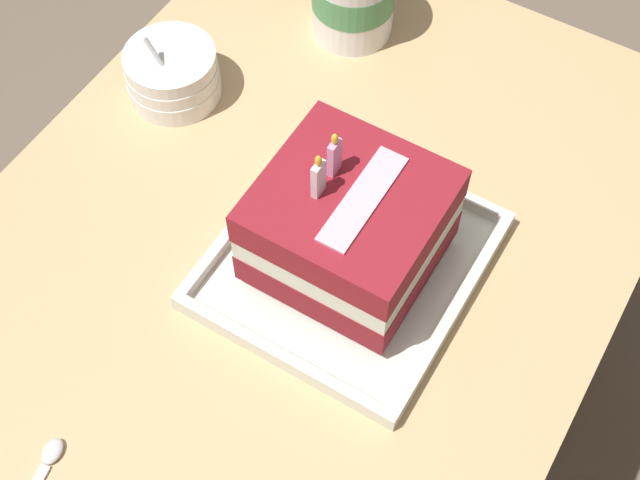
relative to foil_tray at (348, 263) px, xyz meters
name	(u,v)px	position (x,y,z in m)	size (l,w,h in m)	color
ground_plane	(303,453)	(-0.01, 0.07, -0.72)	(8.00, 8.00, 0.00)	#6B5B4C
dining_table	(296,295)	(-0.01, 0.07, -0.13)	(0.96, 0.70, 0.71)	tan
foil_tray	(348,263)	(0.00, 0.00, 0.00)	(0.28, 0.27, 0.02)	silver
birthday_cake	(349,225)	(0.00, 0.00, 0.07)	(0.17, 0.18, 0.17)	maroon
bowl_stack	(173,74)	(0.11, 0.31, 0.03)	(0.12, 0.12, 0.10)	white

